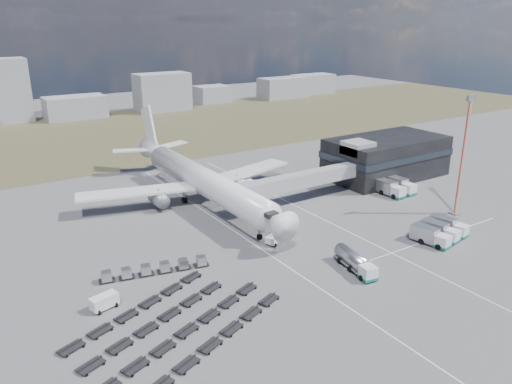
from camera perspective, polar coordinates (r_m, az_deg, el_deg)
ground at (r=84.56m, az=3.78°, el=-7.56°), size 420.00×420.00×0.00m
grass_strip at (r=180.32m, az=-17.58°, el=6.12°), size 420.00×90.00×0.01m
lane_markings at (r=92.22m, az=7.57°, el=-5.32°), size 47.12×110.00×0.01m
terminal at (r=129.90m, az=14.60°, el=3.95°), size 30.40×16.40×11.00m
jet_bridge at (r=106.64m, az=4.20°, el=1.14°), size 30.30×3.80×7.05m
airliner at (r=108.30m, az=-6.38°, el=1.48°), size 51.59×64.53×17.62m
fuel_tanker at (r=81.43m, az=11.29°, el=-7.86°), size 3.81×9.41×2.96m
pushback_tug at (r=89.44m, az=2.15°, el=-5.42°), size 3.93×3.07×1.54m
utility_van at (r=73.45m, az=-16.95°, el=-11.95°), size 4.13×2.67×2.08m
catering_truck at (r=114.13m, az=-0.97°, el=0.53°), size 3.87×6.79×2.93m
service_trucks_near at (r=96.86m, az=20.26°, el=-4.19°), size 10.35×8.54×2.81m
service_trucks_far at (r=118.41m, az=15.59°, el=0.58°), size 6.61×7.82×3.06m
uld_row at (r=80.67m, az=-11.44°, el=-8.57°), size 17.13×5.13×1.56m
baggage_dollies at (r=67.37m, az=-9.54°, el=-15.04°), size 31.46×24.40×0.77m
floodlight_mast at (r=107.02m, az=22.57°, el=3.76°), size 2.26×1.88×24.36m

